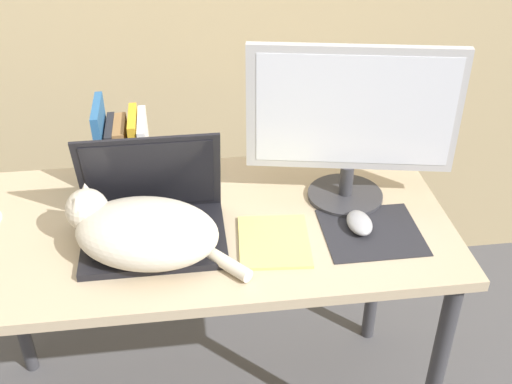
{
  "coord_description": "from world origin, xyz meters",
  "views": [
    {
      "loc": [
        -0.02,
        -1.01,
        1.71
      ],
      "look_at": [
        0.14,
        0.28,
        0.85
      ],
      "focal_mm": 45.0,
      "sensor_mm": 36.0,
      "label": 1
    }
  ],
  "objects_px": {
    "computer_mouse": "(359,223)",
    "webcam": "(201,161)",
    "laptop": "(153,219)",
    "external_monitor": "(352,121)",
    "book_row": "(124,151)",
    "notepad": "(274,241)",
    "cat": "(142,231)"
  },
  "relations": [
    {
      "from": "cat",
      "to": "laptop",
      "type": "bearing_deg",
      "value": 71.91
    },
    {
      "from": "laptop",
      "to": "cat",
      "type": "bearing_deg",
      "value": -108.09
    },
    {
      "from": "book_row",
      "to": "webcam",
      "type": "bearing_deg",
      "value": 6.12
    },
    {
      "from": "computer_mouse",
      "to": "webcam",
      "type": "distance_m",
      "value": 0.49
    },
    {
      "from": "external_monitor",
      "to": "computer_mouse",
      "type": "height_order",
      "value": "external_monitor"
    },
    {
      "from": "cat",
      "to": "external_monitor",
      "type": "height_order",
      "value": "external_monitor"
    },
    {
      "from": "laptop",
      "to": "notepad",
      "type": "xyz_separation_m",
      "value": [
        0.29,
        -0.07,
        -0.05
      ]
    },
    {
      "from": "book_row",
      "to": "cat",
      "type": "bearing_deg",
      "value": -81.09
    },
    {
      "from": "cat",
      "to": "webcam",
      "type": "height_order",
      "value": "cat"
    },
    {
      "from": "computer_mouse",
      "to": "book_row",
      "type": "distance_m",
      "value": 0.66
    },
    {
      "from": "cat",
      "to": "notepad",
      "type": "distance_m",
      "value": 0.32
    },
    {
      "from": "laptop",
      "to": "book_row",
      "type": "height_order",
      "value": "laptop"
    },
    {
      "from": "book_row",
      "to": "webcam",
      "type": "relative_size",
      "value": 3.68
    },
    {
      "from": "external_monitor",
      "to": "webcam",
      "type": "distance_m",
      "value": 0.45
    },
    {
      "from": "laptop",
      "to": "external_monitor",
      "type": "height_order",
      "value": "external_monitor"
    },
    {
      "from": "notepad",
      "to": "laptop",
      "type": "bearing_deg",
      "value": 166.89
    },
    {
      "from": "laptop",
      "to": "external_monitor",
      "type": "xyz_separation_m",
      "value": [
        0.51,
        0.1,
        0.18
      ]
    },
    {
      "from": "external_monitor",
      "to": "webcam",
      "type": "relative_size",
      "value": 7.97
    },
    {
      "from": "laptop",
      "to": "cat",
      "type": "distance_m",
      "value": 0.08
    },
    {
      "from": "laptop",
      "to": "computer_mouse",
      "type": "height_order",
      "value": "laptop"
    },
    {
      "from": "computer_mouse",
      "to": "notepad",
      "type": "xyz_separation_m",
      "value": [
        -0.22,
        -0.03,
        -0.02
      ]
    },
    {
      "from": "book_row",
      "to": "webcam",
      "type": "xyz_separation_m",
      "value": [
        0.21,
        0.02,
        -0.06
      ]
    },
    {
      "from": "external_monitor",
      "to": "computer_mouse",
      "type": "relative_size",
      "value": 5.21
    },
    {
      "from": "laptop",
      "to": "computer_mouse",
      "type": "relative_size",
      "value": 3.43
    },
    {
      "from": "external_monitor",
      "to": "book_row",
      "type": "height_order",
      "value": "external_monitor"
    },
    {
      "from": "external_monitor",
      "to": "webcam",
      "type": "bearing_deg",
      "value": 155.29
    },
    {
      "from": "laptop",
      "to": "webcam",
      "type": "bearing_deg",
      "value": 64.54
    },
    {
      "from": "computer_mouse",
      "to": "external_monitor",
      "type": "bearing_deg",
      "value": 89.8
    },
    {
      "from": "external_monitor",
      "to": "webcam",
      "type": "xyz_separation_m",
      "value": [
        -0.37,
        0.17,
        -0.19
      ]
    },
    {
      "from": "cat",
      "to": "notepad",
      "type": "xyz_separation_m",
      "value": [
        0.31,
        0.0,
        -0.07
      ]
    },
    {
      "from": "laptop",
      "to": "webcam",
      "type": "height_order",
      "value": "laptop"
    },
    {
      "from": "book_row",
      "to": "notepad",
      "type": "bearing_deg",
      "value": -41.62
    }
  ]
}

